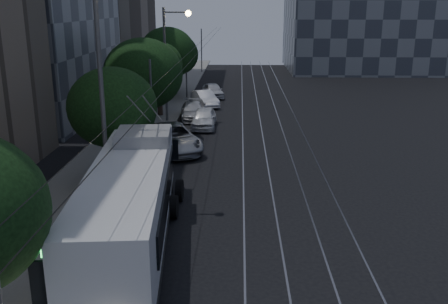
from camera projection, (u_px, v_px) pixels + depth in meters
ground at (238, 225)px, 21.36m from camera, size 120.00×120.00×0.00m
sidewalk at (147, 120)px, 40.75m from camera, size 5.00×90.00×0.15m
tram_rails at (270, 121)px, 40.46m from camera, size 4.52×90.00×0.02m
overhead_wires at (177, 78)px, 39.71m from camera, size 2.23×90.00×6.00m
trolleybus at (131, 202)px, 19.16m from camera, size 3.81×13.11×5.63m
pickup_silver at (172, 138)px, 32.08m from camera, size 5.02×6.81×1.72m
car_white_a at (204, 118)px, 38.17m from camera, size 1.79×4.43×1.51m
car_white_b at (193, 111)px, 41.14m from camera, size 2.47×4.92×1.37m
car_white_c at (205, 99)px, 46.25m from camera, size 3.06×4.63×1.44m
car_white_d at (213, 90)px, 50.77m from camera, size 2.70×4.51×1.44m
tree_1 at (112, 108)px, 25.63m from camera, size 4.61×4.61×6.09m
tree_2 at (143, 74)px, 33.69m from camera, size 5.37×5.37×7.02m
tree_3 at (159, 64)px, 40.98m from camera, size 3.97×3.97×6.22m
tree_4 at (168, 53)px, 48.21m from camera, size 5.49×5.49×7.11m
tree_5 at (175, 54)px, 52.24m from camera, size 4.90×4.90×6.32m
streetlamp_near at (110, 75)px, 20.86m from camera, size 2.50×0.44×10.40m
streetlamp_far at (170, 54)px, 38.65m from camera, size 2.19×0.44×8.92m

